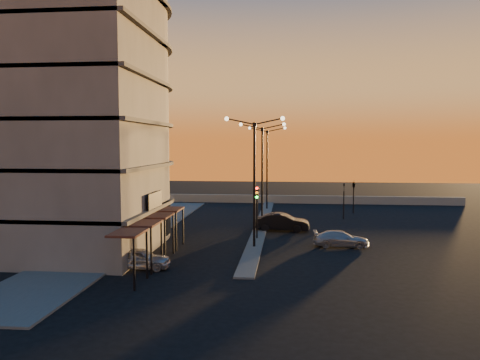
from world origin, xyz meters
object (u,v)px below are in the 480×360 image
(car_sedan, at_px, (282,222))
(car_wagon, at_px, (341,239))
(car_hatchback, at_px, (139,258))
(streetlamp_mid, at_px, (262,165))
(traffic_light_main, at_px, (257,203))

(car_sedan, xyz_separation_m, car_wagon, (4.39, -5.78, -0.18))
(car_wagon, bearing_deg, car_hatchback, 119.51)
(streetlamp_mid, bearing_deg, car_hatchback, -111.60)
(streetlamp_mid, bearing_deg, car_sedan, -58.79)
(streetlamp_mid, relative_size, car_hatchback, 2.54)
(streetlamp_mid, relative_size, car_wagon, 2.37)
(traffic_light_main, distance_m, car_sedan, 4.88)
(car_hatchback, height_order, car_sedan, car_sedan)
(streetlamp_mid, xyz_separation_m, car_sedan, (1.93, -3.18, -4.83))
(car_sedan, bearing_deg, car_wagon, -139.25)
(car_hatchback, xyz_separation_m, car_wagon, (12.82, 7.46, -0.06))
(traffic_light_main, relative_size, car_wagon, 1.06)
(streetlamp_mid, relative_size, traffic_light_main, 2.24)
(car_sedan, distance_m, car_wagon, 7.26)
(traffic_light_main, height_order, car_sedan, traffic_light_main)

